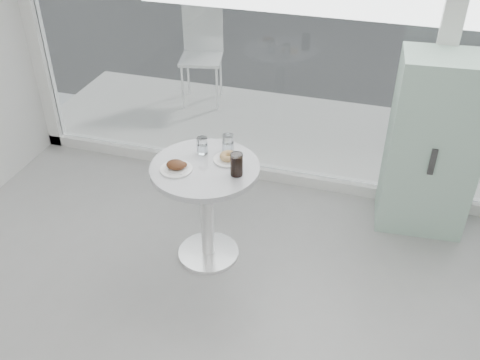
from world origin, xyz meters
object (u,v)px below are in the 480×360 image
(patio_chair, at_px, (202,50))
(plate_fritter, at_px, (177,167))
(plate_donut, at_px, (228,158))
(water_tumbler_a, at_px, (202,147))
(cola_glass, at_px, (237,165))
(mint_cabinet, at_px, (433,146))
(main_table, at_px, (206,193))
(water_tumbler_b, at_px, (228,145))

(patio_chair, height_order, plate_fritter, patio_chair)
(plate_donut, height_order, water_tumbler_a, water_tumbler_a)
(plate_fritter, relative_size, cola_glass, 1.37)
(cola_glass, bearing_deg, plate_donut, 124.45)
(plate_donut, bearing_deg, water_tumbler_a, 170.14)
(mint_cabinet, distance_m, plate_donut, 1.50)
(main_table, height_order, water_tumbler_b, water_tumbler_b)
(mint_cabinet, height_order, water_tumbler_a, mint_cabinet)
(mint_cabinet, xyz_separation_m, plate_donut, (-1.31, -0.73, 0.11))
(mint_cabinet, height_order, cola_glass, mint_cabinet)
(patio_chair, bearing_deg, water_tumbler_b, -77.53)
(water_tumbler_a, bearing_deg, patio_chair, 110.32)
(plate_donut, xyz_separation_m, water_tumbler_a, (-0.19, 0.03, 0.03))
(mint_cabinet, bearing_deg, patio_chair, 142.70)
(mint_cabinet, relative_size, water_tumbler_a, 11.59)
(plate_fritter, bearing_deg, patio_chair, 106.59)
(water_tumbler_a, height_order, water_tumbler_b, water_tumbler_b)
(water_tumbler_b, bearing_deg, plate_fritter, -128.46)
(mint_cabinet, xyz_separation_m, water_tumbler_a, (-1.50, -0.70, 0.14))
(plate_fritter, relative_size, water_tumbler_a, 1.79)
(patio_chair, height_order, plate_donut, patio_chair)
(main_table, distance_m, water_tumbler_b, 0.36)
(mint_cabinet, height_order, plate_donut, mint_cabinet)
(main_table, bearing_deg, water_tumbler_a, 114.91)
(main_table, relative_size, patio_chair, 0.78)
(plate_donut, distance_m, water_tumbler_b, 0.11)
(cola_glass, bearing_deg, patio_chair, 115.01)
(plate_donut, height_order, cola_glass, cola_glass)
(main_table, relative_size, cola_glass, 5.02)
(patio_chair, xyz_separation_m, water_tumbler_b, (0.97, -2.13, 0.22))
(main_table, xyz_separation_m, plate_donut, (0.13, 0.11, 0.24))
(water_tumbler_b, bearing_deg, plate_donut, -70.39)
(cola_glass, bearing_deg, mint_cabinet, 36.21)
(plate_donut, bearing_deg, mint_cabinet, 29.33)
(main_table, xyz_separation_m, plate_fritter, (-0.15, -0.10, 0.25))
(mint_cabinet, distance_m, water_tumbler_b, 1.49)
(mint_cabinet, bearing_deg, water_tumbler_a, -159.46)
(patio_chair, relative_size, plate_donut, 4.86)
(main_table, relative_size, plate_donut, 3.81)
(patio_chair, height_order, water_tumbler_b, patio_chair)
(mint_cabinet, bearing_deg, plate_donut, -155.15)
(main_table, relative_size, mint_cabinet, 0.56)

